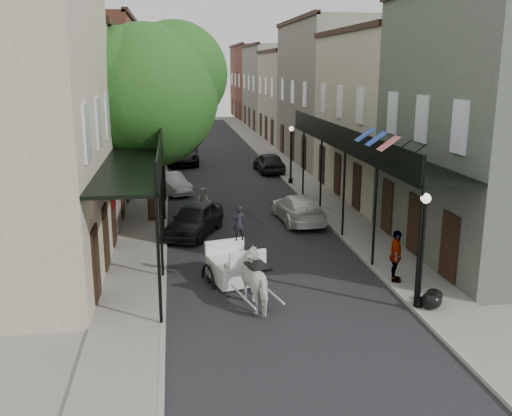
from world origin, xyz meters
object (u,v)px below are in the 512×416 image
object	(u,v)px
car_left_mid	(172,184)
carriage	(229,248)
car_right_far	(269,162)
pedestrian_sidewalk_left	(145,165)
pedestrian_walking	(204,203)
horse	(259,281)
tree_near	(156,90)
tree_far	(160,91)
pedestrian_sidewalk_right	(396,256)
lamppost_left	(160,200)
car_left_near	(195,219)
lamppost_right_far	(291,154)
lamppost_right_near	(422,249)
car_left_far	(183,155)
car_right_near	(298,208)

from	to	relation	value
car_left_mid	carriage	bearing A→B (deg)	-104.42
carriage	car_right_far	size ratio (longest dim) A/B	0.69
pedestrian_sidewalk_left	pedestrian_walking	bearing A→B (deg)	108.17
horse	tree_near	bearing A→B (deg)	-87.81
pedestrian_sidewalk_left	tree_far	bearing A→B (deg)	-107.89
tree_far	pedestrian_sidewalk_left	distance (m)	5.99
tree_near	carriage	distance (m)	10.36
carriage	pedestrian_sidewalk_right	distance (m)	5.95
tree_near	horse	bearing A→B (deg)	-73.48
tree_near	pedestrian_walking	size ratio (longest dim) A/B	6.16
horse	lamppost_left	bearing A→B (deg)	-79.64
car_left_near	car_left_mid	xyz separation A→B (m)	(-1.00, 9.00, -0.12)
lamppost_right_far	lamppost_right_near	bearing A→B (deg)	-90.00
horse	tree_far	bearing A→B (deg)	-96.72
carriage	car_left_near	size ratio (longest dim) A/B	0.69
lamppost_left	pedestrian_sidewalk_right	xyz separation A→B (m)	(8.30, -5.77, -0.99)
tree_near	car_right_far	bearing A→B (deg)	58.49
car_left_near	tree_far	bearing A→B (deg)	118.17
pedestrian_walking	car_left_near	size ratio (longest dim) A/B	0.36
pedestrian_walking	car_left_far	size ratio (longest dim) A/B	0.29
car_right_far	car_right_near	bearing A→B (deg)	83.46
car_left_mid	lamppost_right_near	bearing A→B (deg)	-89.61
lamppost_right_far	car_right_near	distance (m)	9.23
horse	pedestrian_walking	xyz separation A→B (m)	(-1.12, 11.51, -0.11)
pedestrian_sidewalk_left	car_right_far	bearing A→B (deg)	-167.68
lamppost_left	pedestrian_sidewalk_left	size ratio (longest dim) A/B	1.90
car_right_far	lamppost_right_far	bearing A→B (deg)	95.12
tree_near	pedestrian_sidewalk_left	world-z (taller)	tree_near
horse	pedestrian_walking	size ratio (longest dim) A/B	1.35
pedestrian_walking	carriage	bearing A→B (deg)	-77.05
pedestrian_sidewalk_right	car_right_far	bearing A→B (deg)	22.46
lamppost_left	car_left_mid	xyz separation A→B (m)	(0.50, 10.47, -1.43)
lamppost_right_near	car_right_far	size ratio (longest dim) A/B	0.85
lamppost_right_near	horse	size ratio (longest dim) A/B	1.76
tree_far	lamppost_right_far	world-z (taller)	tree_far
horse	pedestrian_walking	distance (m)	11.57
tree_near	tree_far	xyz separation A→B (m)	(-0.05, 14.00, -0.65)
lamppost_right_near	car_right_near	world-z (taller)	lamppost_right_near
tree_far	pedestrian_sidewalk_left	size ratio (longest dim) A/B	4.40
tree_far	pedestrian_walking	distance (m)	14.74
car_left_far	tree_far	bearing A→B (deg)	-115.98
lamppost_right_far	carriage	size ratio (longest dim) A/B	1.24
car_left_far	car_right_far	bearing A→B (deg)	-35.17
horse	car_right_far	xyz separation A→B (m)	(4.32, 23.63, -0.15)
pedestrian_sidewalk_left	car_left_near	xyz separation A→B (m)	(2.76, -13.22, -0.36)
car_left_far	car_right_near	size ratio (longest dim) A/B	1.13
pedestrian_sidewalk_right	car_left_far	distance (m)	27.80
lamppost_left	pedestrian_sidewalk_right	world-z (taller)	lamppost_left
lamppost_right_near	carriage	distance (m)	6.83
car_left_far	car_right_near	xyz separation A→B (m)	(5.32, -18.16, -0.06)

